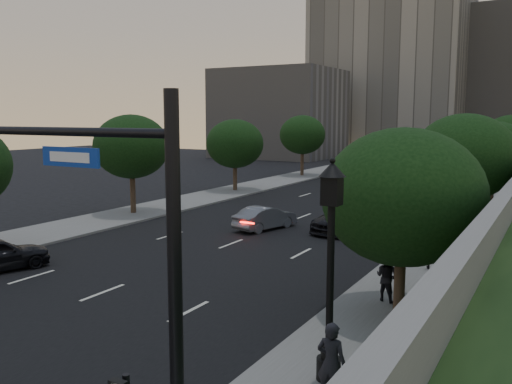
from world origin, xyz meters
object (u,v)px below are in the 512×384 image
Objects in this scene: traffic_signal_mast at (125,285)px; sedan_near_right at (345,217)px; street_lamp at (330,282)px; pedestrian_c at (432,251)px; sedan_far_left at (355,173)px; pedestrian_b at (387,277)px; sedan_mid_left at (265,218)px; pedestrian_a at (331,363)px; sedan_far_right at (444,186)px.

traffic_signal_mast is 23.12m from sedan_near_right.
pedestrian_c is at bearing 89.35° from street_lamp.
street_lamp is at bearing -64.69° from sedan_near_right.
pedestrian_b is at bearing 128.90° from sedan_far_left.
sedan_mid_left is at bearing -149.22° from sedan_near_right.
pedestrian_a reaches higher than pedestrian_c.
pedestrian_a is at bearing 126.56° from sedan_far_left.
traffic_signal_mast reaches higher than pedestrian_a.
sedan_far_left is 12.00m from sedan_far_right.
pedestrian_a is 1.21× the size of pedestrian_c.
sedan_mid_left is at bearing 123.43° from street_lamp.
pedestrian_b is 1.09× the size of pedestrian_c.
traffic_signal_mast reaches higher than pedestrian_c.
sedan_mid_left is (-8.49, 20.62, -2.99)m from traffic_signal_mast.
sedan_far_left is at bearing 108.57° from street_lamp.
sedan_mid_left is at bearing -116.25° from sedan_far_right.
street_lamp is at bearing 71.05° from pedestrian_c.
sedan_near_right is at bearing 100.71° from traffic_signal_mast.
pedestrian_a is (0.48, -1.03, -1.53)m from street_lamp.
sedan_far_left is 44.96m from pedestrian_a.
sedan_near_right is at bearing 126.03° from sedan_far_left.
pedestrian_b is at bearing 65.38° from pedestrian_c.
street_lamp is 1.03× the size of sedan_near_right.
pedestrian_c reaches higher than sedan_far_right.
street_lamp is 1.23× the size of sedan_far_right.
pedestrian_c reaches higher than sedan_near_right.
pedestrian_b is at bearing -91.20° from sedan_far_right.
traffic_signal_mast is 4.45× the size of pedestrian_c.
sedan_far_left is (-13.96, 41.55, -1.89)m from street_lamp.
sedan_far_right is 2.66× the size of pedestrian_b.
traffic_signal_mast reaches higher than street_lamp.
traffic_signal_mast is 40.29m from sedan_far_right.
sedan_far_left is 2.80× the size of pedestrian_a.
traffic_signal_mast is at bearing 98.56° from pedestrian_b.
sedan_far_right is (-3.85, 35.08, -1.86)m from street_lamp.
pedestrian_b is (1.37, 11.43, -2.66)m from traffic_signal_mast.
pedestrian_c is (6.18, -6.24, 0.14)m from sedan_near_right.
pedestrian_c is (14.09, -30.29, 0.19)m from sedan_far_left.
street_lamp is at bearing 70.51° from traffic_signal_mast.
sedan_far_right is at bearing -82.14° from pedestrian_a.
street_lamp reaches higher than pedestrian_b.
pedestrian_c is at bearing -80.90° from pedestrian_b.
sedan_near_right is 1.20× the size of sedan_far_right.
sedan_far_left is at bearing 139.35° from sedan_far_right.
sedan_near_right reaches higher than sedan_far_left.
pedestrian_a is (10.75, -16.59, 0.42)m from sedan_mid_left.
sedan_far_right is 28.91m from pedestrian_b.
pedestrian_b reaches higher than pedestrian_c.
sedan_near_right is (7.91, -24.06, 0.05)m from sedan_far_left.
pedestrian_a is (14.44, -42.58, 0.36)m from sedan_far_left.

